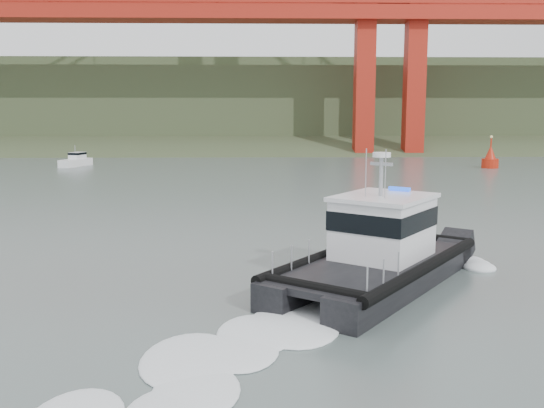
# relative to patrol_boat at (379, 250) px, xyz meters

# --- Properties ---
(ground) EXTENTS (400.00, 400.00, 0.00)m
(ground) POSITION_rel_patrol_boat_xyz_m (-5.74, -1.83, -1.40)
(ground) COLOR #475552
(ground) RESTS_ON ground
(headlands) EXTENTS (500.00, 105.36, 27.12)m
(headlands) POSITION_rel_patrol_boat_xyz_m (-5.74, 123.67, 5.64)
(headlands) COLOR #304024
(headlands) RESTS_ON ground
(patrol_boat) EXTENTS (10.26, 11.77, 5.60)m
(patrol_boat) POSITION_rel_patrol_boat_xyz_m (0.00, 0.00, 0.00)
(patrol_boat) COLOR black
(patrol_boat) RESTS_ON ground
(motorboat) EXTENTS (3.29, 5.39, 2.82)m
(motorboat) POSITION_rel_patrol_boat_xyz_m (-28.25, 54.80, -0.70)
(motorboat) COLOR white
(motorboat) RESTS_ON ground
(nav_buoy) EXTENTS (2.05, 2.05, 4.28)m
(nav_buoy) POSITION_rel_patrol_boat_xyz_m (24.40, 50.96, -0.28)
(nav_buoy) COLOR #B51F0C
(nav_buoy) RESTS_ON ground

